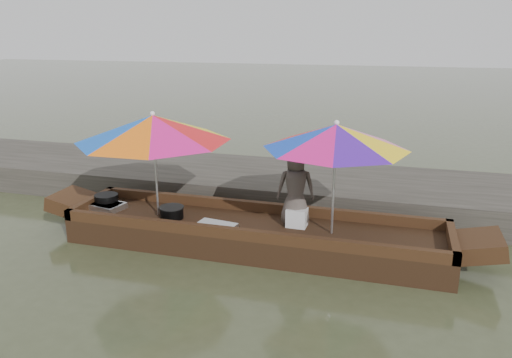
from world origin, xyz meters
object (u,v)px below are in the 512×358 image
(tray_scallop, at_px, (215,227))
(supply_bag, at_px, (297,218))
(vendor, at_px, (296,187))
(boat_hull, at_px, (254,236))
(umbrella_stern, at_px, (334,179))
(tray_crayfish, at_px, (106,206))
(charcoal_grill, at_px, (172,213))
(umbrella_bow, at_px, (155,165))
(cooking_pot, at_px, (107,200))

(tray_scallop, height_order, supply_bag, supply_bag)
(supply_bag, bearing_deg, vendor, 119.56)
(boat_hull, distance_m, vendor, 0.93)
(umbrella_stern, bearing_deg, vendor, 161.08)
(supply_bag, bearing_deg, boat_hull, -169.21)
(tray_crayfish, height_order, charcoal_grill, charcoal_grill)
(boat_hull, relative_size, supply_bag, 19.24)
(tray_crayfish, relative_size, umbrella_bow, 0.25)
(vendor, height_order, umbrella_bow, umbrella_bow)
(umbrella_stern, bearing_deg, supply_bag, 167.42)
(umbrella_stern, bearing_deg, cooking_pot, 178.19)
(tray_crayfish, xyz_separation_m, umbrella_bow, (0.90, -0.00, 0.73))
(tray_scallop, xyz_separation_m, supply_bag, (1.07, 0.41, 0.10))
(tray_crayfish, distance_m, charcoal_grill, 1.16)
(cooking_pot, relative_size, tray_crayfish, 0.66)
(charcoal_grill, bearing_deg, vendor, 8.58)
(tray_crayfish, bearing_deg, umbrella_stern, -0.01)
(tray_crayfish, bearing_deg, charcoal_grill, -4.05)
(umbrella_stern, bearing_deg, tray_scallop, -169.28)
(boat_hull, distance_m, umbrella_bow, 1.77)
(tray_scallop, relative_size, vendor, 0.50)
(vendor, bearing_deg, cooking_pot, -11.57)
(cooking_pot, xyz_separation_m, tray_crayfish, (0.05, -0.11, -0.05))
(charcoal_grill, relative_size, supply_bag, 1.22)
(boat_hull, height_order, tray_scallop, tray_scallop)
(cooking_pot, bearing_deg, boat_hull, -2.62)
(charcoal_grill, bearing_deg, boat_hull, 3.77)
(umbrella_bow, bearing_deg, tray_crayfish, 179.98)
(vendor, distance_m, umbrella_stern, 0.62)
(vendor, bearing_deg, umbrella_stern, 148.05)
(tray_scallop, xyz_separation_m, charcoal_grill, (-0.76, 0.22, 0.05))
(charcoal_grill, bearing_deg, cooking_pot, 170.89)
(tray_crayfish, height_order, umbrella_stern, umbrella_stern)
(supply_bag, distance_m, vendor, 0.43)
(cooking_pot, height_order, tray_scallop, cooking_pot)
(cooking_pot, height_order, tray_crayfish, cooking_pot)
(cooking_pot, distance_m, charcoal_grill, 1.22)
(tray_crayfish, bearing_deg, cooking_pot, 114.13)
(tray_scallop, height_order, umbrella_stern, umbrella_stern)
(charcoal_grill, distance_m, supply_bag, 1.84)
(tray_crayfish, relative_size, vendor, 0.50)
(charcoal_grill, xyz_separation_m, supply_bag, (1.83, 0.19, 0.05))
(umbrella_bow, relative_size, umbrella_stern, 1.17)
(cooking_pot, bearing_deg, tray_crayfish, -65.87)
(supply_bag, xyz_separation_m, umbrella_stern, (0.51, -0.11, 0.65))
(umbrella_stern, bearing_deg, umbrella_bow, 180.00)
(tray_scallop, xyz_separation_m, umbrella_bow, (-1.02, 0.30, 0.74))
(supply_bag, xyz_separation_m, vendor, (-0.04, 0.08, 0.42))
(tray_crayfish, bearing_deg, vendor, 3.65)
(charcoal_grill, bearing_deg, umbrella_stern, 2.00)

